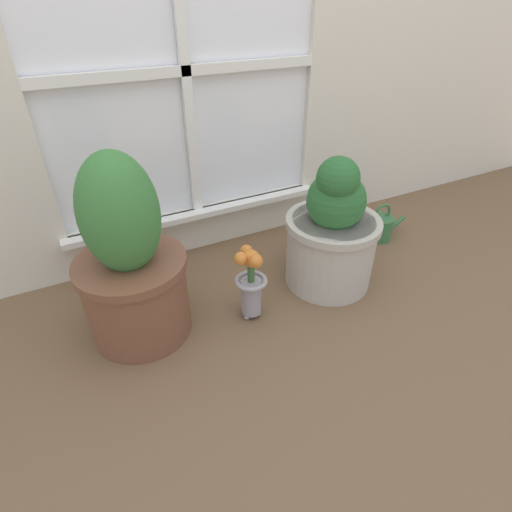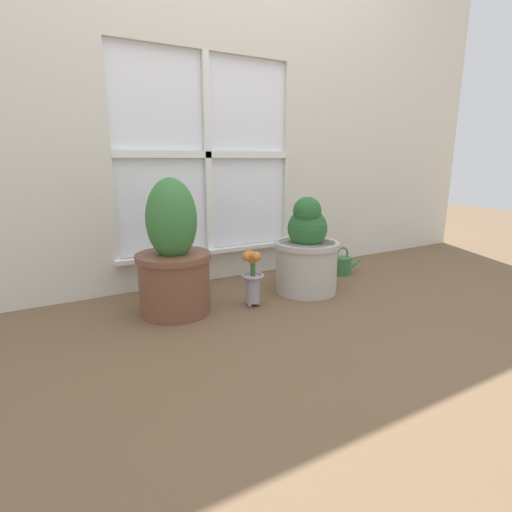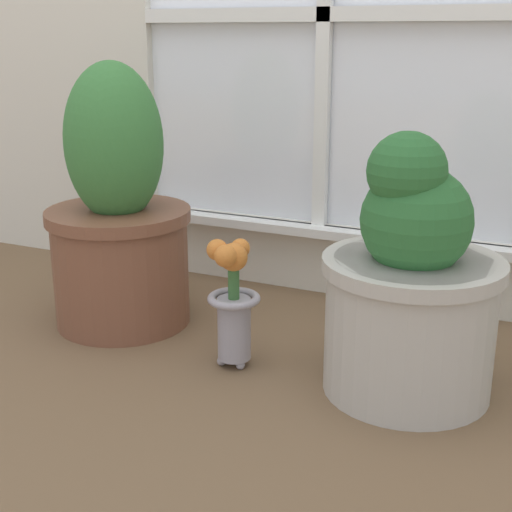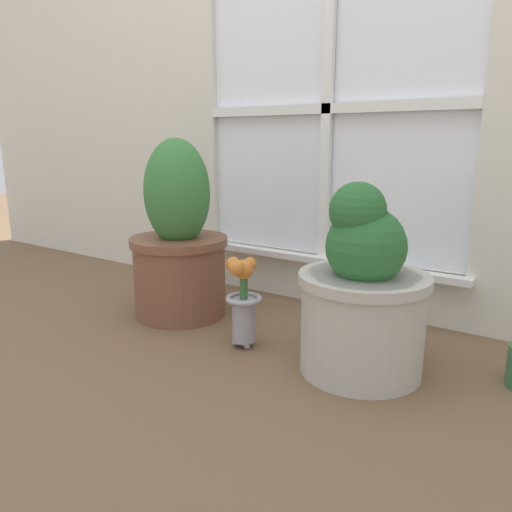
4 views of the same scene
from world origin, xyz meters
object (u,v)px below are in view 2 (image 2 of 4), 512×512
(potted_plant_left, at_px, (173,259))
(potted_plant_right, at_px, (307,253))
(flower_vase, at_px, (252,276))
(watering_can, at_px, (342,265))

(potted_plant_left, distance_m, potted_plant_right, 0.73)
(potted_plant_left, relative_size, potted_plant_right, 1.21)
(potted_plant_left, bearing_deg, flower_vase, -16.66)
(watering_can, bearing_deg, potted_plant_right, -158.64)
(potted_plant_left, height_order, potted_plant_right, potted_plant_left)
(potted_plant_right, bearing_deg, watering_can, 21.36)
(watering_can, bearing_deg, potted_plant_left, -174.94)
(watering_can, bearing_deg, flower_vase, -164.94)
(potted_plant_right, height_order, watering_can, potted_plant_right)
(potted_plant_right, bearing_deg, potted_plant_left, 175.38)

